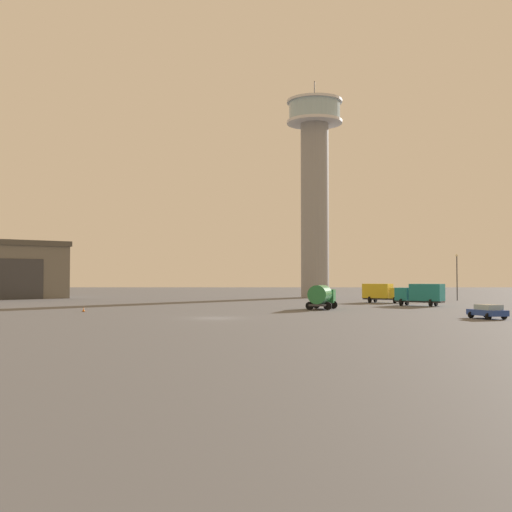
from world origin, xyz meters
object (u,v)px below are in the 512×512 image
at_px(control_tower, 316,179).
at_px(light_post_north, 458,273).
at_px(truck_box_teal, 422,294).
at_px(truck_box_yellow, 384,292).
at_px(truck_fuel_tanker_green, 323,296).
at_px(car_blue, 489,311).
at_px(traffic_cone_near_left, 85,309).

xyz_separation_m(control_tower, light_post_north, (22.84, -18.48, -19.23)).
relative_size(truck_box_teal, truck_box_yellow, 0.99).
distance_m(truck_box_teal, light_post_north, 24.09).
xyz_separation_m(truck_box_teal, truck_box_yellow, (-3.11, 11.44, -0.05)).
distance_m(control_tower, truck_fuel_tanker_green, 53.99).
relative_size(truck_box_teal, light_post_north, 0.83).
bearing_deg(truck_fuel_tanker_green, truck_box_yellow, -12.20).
bearing_deg(car_blue, control_tower, -7.67).
relative_size(control_tower, truck_fuel_tanker_green, 6.68).
relative_size(truck_box_yellow, light_post_north, 0.83).
bearing_deg(control_tower, truck_box_yellow, -73.83).
bearing_deg(light_post_north, truck_box_yellow, -147.44).
relative_size(control_tower, light_post_north, 5.47).
relative_size(control_tower, traffic_cone_near_left, 81.30).
bearing_deg(traffic_cone_near_left, control_tower, 59.74).
distance_m(control_tower, light_post_north, 35.12).
bearing_deg(truck_box_teal, truck_fuel_tanker_green, 68.37).
bearing_deg(light_post_north, control_tower, 141.02).
distance_m(truck_box_yellow, light_post_north, 17.79).
distance_m(control_tower, truck_box_teal, 46.62).
bearing_deg(control_tower, light_post_north, -38.98).
relative_size(truck_fuel_tanker_green, truck_box_teal, 0.99).
height_order(truck_box_yellow, traffic_cone_near_left, truck_box_yellow).
bearing_deg(truck_box_teal, car_blue, 123.91).
distance_m(control_tower, traffic_cone_near_left, 67.65).
bearing_deg(truck_box_teal, traffic_cone_near_left, 55.16).
relative_size(truck_fuel_tanker_green, truck_box_yellow, 0.99).
bearing_deg(light_post_north, car_blue, -104.30).
xyz_separation_m(control_tower, truck_fuel_tanker_green, (-3.74, -48.98, -22.40)).
xyz_separation_m(control_tower, traffic_cone_near_left, (-31.91, -54.70, -23.80)).
bearing_deg(truck_box_teal, control_tower, -38.56).
bearing_deg(traffic_cone_near_left, truck_box_yellow, 33.82).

